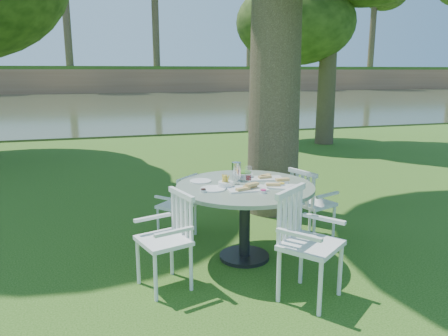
# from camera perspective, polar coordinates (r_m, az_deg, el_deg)

# --- Properties ---
(ground) EXTENTS (140.00, 140.00, 0.00)m
(ground) POSITION_cam_1_polar(r_m,az_deg,el_deg) (5.66, 0.58, -8.86)
(ground) COLOR #1C410D
(ground) RESTS_ON ground
(table) EXTENTS (1.51, 1.51, 0.85)m
(table) POSITION_cam_1_polar(r_m,az_deg,el_deg) (4.80, 2.75, -3.97)
(table) COLOR black
(table) RESTS_ON ground
(chair_ne) EXTENTS (0.55, 0.57, 0.90)m
(chair_ne) POSITION_cam_1_polar(r_m,az_deg,el_deg) (5.46, 10.89, -4.04)
(chair_ne) COLOR white
(chair_ne) RESTS_ON ground
(chair_nw) EXTENTS (0.56, 0.56, 0.81)m
(chair_nw) POSITION_cam_1_polar(r_m,az_deg,el_deg) (5.47, -5.56, -4.42)
(chair_nw) COLOR white
(chair_nw) RESTS_ON ground
(chair_sw) EXTENTS (0.56, 0.58, 0.93)m
(chair_sw) POSITION_cam_1_polar(r_m,az_deg,el_deg) (4.28, -6.81, -8.30)
(chair_sw) COLOR white
(chair_sw) RESTS_ON ground
(chair_se) EXTENTS (0.70, 0.69, 1.02)m
(chair_se) POSITION_cam_1_polar(r_m,az_deg,el_deg) (4.10, 10.06, -8.62)
(chair_se) COLOR white
(chair_se) RESTS_ON ground
(tableware) EXTENTS (1.14, 0.82, 0.21)m
(tableware) POSITION_cam_1_polar(r_m,az_deg,el_deg) (4.81, 2.54, -1.62)
(tableware) COLOR white
(tableware) RESTS_ON table
(river) EXTENTS (100.00, 28.00, 0.12)m
(river) POSITION_cam_1_polar(r_m,az_deg,el_deg) (28.15, -13.44, 8.03)
(river) COLOR #303821
(river) RESTS_ON ground
(far_bank) EXTENTS (100.00, 18.00, 15.20)m
(far_bank) POSITION_cam_1_polar(r_m,az_deg,el_deg) (46.48, -14.94, 18.57)
(far_bank) COLOR #8E5E42
(far_bank) RESTS_ON ground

